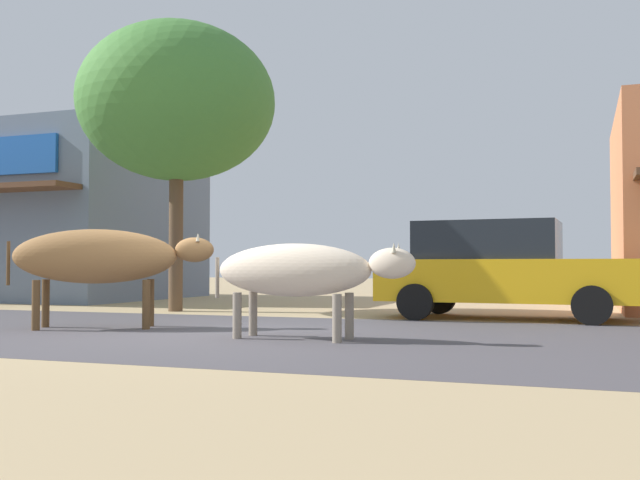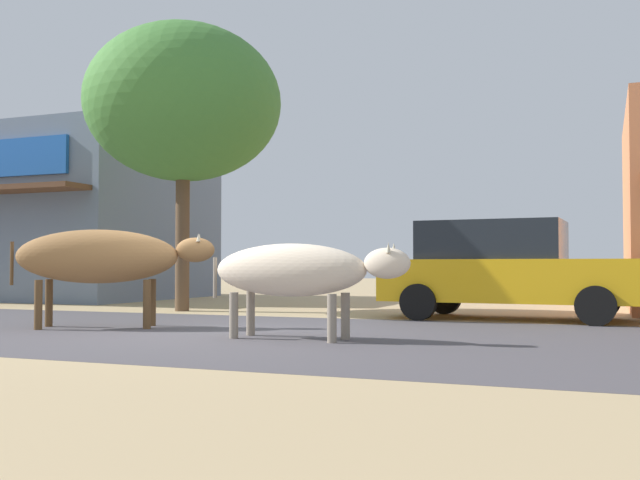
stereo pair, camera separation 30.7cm
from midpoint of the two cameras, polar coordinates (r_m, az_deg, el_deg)
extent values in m
plane|color=tan|center=(9.99, -7.90, -7.14)|extent=(80.00, 80.00, 0.00)
cube|color=#4D484D|center=(9.99, -7.90, -7.13)|extent=(72.00, 6.13, 0.00)
cube|color=slate|center=(22.19, -20.44, 1.57)|extent=(8.38, 5.70, 4.46)
cylinder|color=brown|center=(14.72, -10.07, 0.13)|extent=(0.28, 0.28, 2.87)
ellipsoid|color=#438035|center=(15.06, -10.00, 10.46)|extent=(3.89, 3.89, 3.12)
cube|color=gold|center=(12.69, 15.37, -3.05)|extent=(4.27, 1.92, 0.70)
cube|color=#1E2328|center=(12.74, 13.94, -0.04)|extent=(2.38, 1.69, 0.64)
cylinder|color=black|center=(13.42, 21.71, -4.41)|extent=(0.61, 0.21, 0.60)
cylinder|color=black|center=(11.71, 21.37, -4.79)|extent=(0.61, 0.21, 0.60)
cylinder|color=black|center=(13.81, 10.31, -4.45)|extent=(0.61, 0.21, 0.60)
cylinder|color=black|center=(12.14, 8.38, -4.80)|extent=(0.61, 0.21, 0.60)
ellipsoid|color=#9E6E3F|center=(11.01, -16.16, -1.24)|extent=(2.39, 1.69, 0.78)
ellipsoid|color=#9E6E3F|center=(10.83, -8.87, -0.76)|extent=(0.63, 0.50, 0.36)
cone|color=beige|center=(10.93, -8.57, 0.17)|extent=(0.06, 0.06, 0.12)
cone|color=beige|center=(10.73, -8.64, 0.21)|extent=(0.06, 0.06, 0.12)
cylinder|color=brown|center=(11.17, -12.16, -4.77)|extent=(0.11, 0.11, 0.70)
cylinder|color=brown|center=(10.65, -12.51, -4.91)|extent=(0.11, 0.11, 0.70)
cylinder|color=brown|center=(11.45, -19.62, -4.63)|extent=(0.11, 0.11, 0.70)
cylinder|color=brown|center=(10.94, -20.32, -4.75)|extent=(0.11, 0.11, 0.70)
cylinder|color=brown|center=(11.31, -22.14, -1.69)|extent=(0.05, 0.05, 0.62)
ellipsoid|color=beige|center=(8.97, -1.43, -2.35)|extent=(2.03, 0.69, 0.65)
ellipsoid|color=beige|center=(8.52, 6.27, -1.81)|extent=(0.57, 0.30, 0.36)
cone|color=beige|center=(8.60, 6.78, -0.61)|extent=(0.06, 0.06, 0.12)
cone|color=beige|center=(8.41, 6.39, -0.58)|extent=(0.06, 0.06, 0.12)
cylinder|color=gray|center=(8.94, 2.98, -5.94)|extent=(0.11, 0.11, 0.57)
cylinder|color=gray|center=(8.54, 1.97, -6.12)|extent=(0.11, 0.11, 0.57)
cylinder|color=gray|center=(9.47, -4.49, -5.71)|extent=(0.11, 0.11, 0.57)
cylinder|color=gray|center=(9.10, -5.76, -5.86)|extent=(0.11, 0.11, 0.57)
cylinder|color=gray|center=(9.46, -7.25, -2.92)|extent=(0.05, 0.05, 0.52)
camera|label=1|loc=(0.15, -89.17, -0.03)|focal=41.13mm
camera|label=2|loc=(0.15, 90.83, 0.03)|focal=41.13mm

